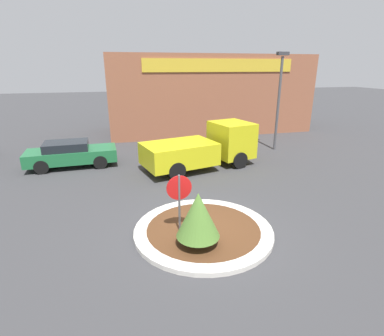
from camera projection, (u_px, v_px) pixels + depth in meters
The scene contains 8 objects.
ground_plane at pixel (203, 232), 9.75m from camera, with size 120.00×120.00×0.00m, color #38383A.
traffic_island at pixel (203, 230), 9.72m from camera, with size 4.48×4.48×0.15m.
stop_sign at pixel (179, 194), 9.16m from camera, with size 0.79×0.07×2.04m.
island_shrub at pixel (198, 215), 8.51m from camera, with size 1.27×1.27×1.64m.
utility_truck at pixel (204, 147), 15.73m from camera, with size 6.28×3.56×2.26m.
storefront_building at pixel (207, 93), 24.71m from camera, with size 15.96×6.07×6.00m.
parked_sedan_green at pixel (71, 154), 15.92m from camera, with size 4.64×1.96×1.38m.
light_pole at pixel (279, 94), 18.35m from camera, with size 0.70×0.30×5.94m.
Camera 1 is at (-2.53, -8.18, 5.12)m, focal length 28.00 mm.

